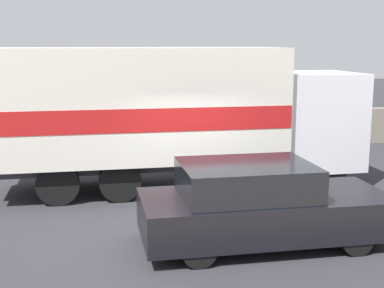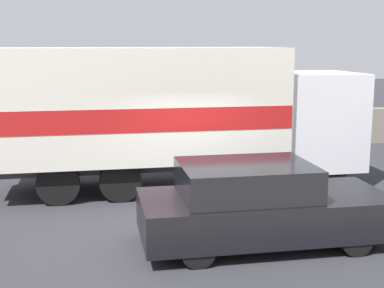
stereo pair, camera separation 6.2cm
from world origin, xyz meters
The scene contains 4 objects.
ground_plane centered at (0.00, 0.00, 0.00)m, with size 80.00×80.00×0.00m, color #2D2D33.
stone_wall_backdrop centered at (0.00, 7.68, 0.62)m, with size 60.00×0.35×1.25m.
box_truck centered at (-0.30, 2.92, 1.93)m, with size 8.92×2.46×3.43m.
car_hatchback centered at (0.73, -1.09, 0.72)m, with size 4.39×1.85×1.48m.
Camera 2 is at (-2.10, -9.78, 3.54)m, focal length 50.00 mm.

